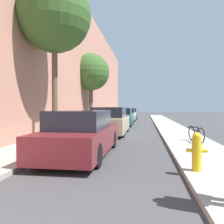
{
  "coord_description": "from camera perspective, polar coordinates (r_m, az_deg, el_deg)",
  "views": [
    {
      "loc": [
        1.06,
        0.52,
        1.53
      ],
      "look_at": [
        -0.5,
        11.15,
        1.3
      ],
      "focal_mm": 36.41,
      "sensor_mm": 36.0,
      "label": 1
    }
  ],
  "objects": [
    {
      "name": "ground_plane",
      "position": [
        15.59,
        4.4,
        -4.42
      ],
      "size": [
        120.0,
        120.0,
        0.0
      ],
      "primitive_type": "plane",
      "color": "#3D3D3F"
    },
    {
      "name": "sidewalk_left",
      "position": [
        16.05,
        -6.02,
        -4.05
      ],
      "size": [
        2.0,
        52.0,
        0.12
      ],
      "color": "#9E998E",
      "rests_on": "ground"
    },
    {
      "name": "sidewalk_right",
      "position": [
        15.66,
        15.07,
        -4.21
      ],
      "size": [
        2.0,
        52.0,
        0.12
      ],
      "color": "#9E998E",
      "rests_on": "ground"
    },
    {
      "name": "building_facade_left",
      "position": [
        16.73,
        -10.66,
        13.24
      ],
      "size": [
        0.7,
        52.0,
        10.04
      ],
      "color": "tan",
      "rests_on": "ground"
    },
    {
      "name": "parked_car_maroon",
      "position": [
        7.29,
        -7.56,
        -5.54
      ],
      "size": [
        1.74,
        4.67,
        1.42
      ],
      "color": "black",
      "rests_on": "ground"
    },
    {
      "name": "parked_car_champagne",
      "position": [
        12.93,
        -0.53,
        -2.37
      ],
      "size": [
        1.89,
        4.64,
        1.53
      ],
      "color": "black",
      "rests_on": "ground"
    },
    {
      "name": "parked_car_teal",
      "position": [
        18.8,
        2.48,
        -1.32
      ],
      "size": [
        1.75,
        4.32,
        1.46
      ],
      "color": "black",
      "rests_on": "ground"
    },
    {
      "name": "parked_car_white",
      "position": [
        24.71,
        3.96,
        -0.81
      ],
      "size": [
        1.69,
        4.14,
        1.37
      ],
      "color": "black",
      "rests_on": "ground"
    },
    {
      "name": "parked_car_grey",
      "position": [
        29.64,
        4.7,
        -0.44
      ],
      "size": [
        1.7,
        4.38,
        1.4
      ],
      "color": "black",
      "rests_on": "ground"
    },
    {
      "name": "street_tree_near",
      "position": [
        10.74,
        -14.27,
        22.31
      ],
      "size": [
        3.12,
        3.12,
        6.87
      ],
      "color": "brown",
      "rests_on": "sidewalk_left"
    },
    {
      "name": "street_tree_far",
      "position": [
        19.13,
        -5.31,
        9.86
      ],
      "size": [
        3.06,
        3.06,
        5.85
      ],
      "color": "brown",
      "rests_on": "sidewalk_left"
    },
    {
      "name": "fire_hydrant",
      "position": [
        5.42,
        20.52,
        -9.17
      ],
      "size": [
        0.44,
        0.2,
        0.85
      ],
      "color": "gold",
      "rests_on": "sidewalk_right"
    },
    {
      "name": "bicycle",
      "position": [
        9.88,
        20.34,
        -5.18
      ],
      "size": [
        0.46,
        1.5,
        0.62
      ],
      "rotation": [
        0.0,
        0.0,
        0.2
      ],
      "color": "black",
      "rests_on": "sidewalk_right"
    }
  ]
}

